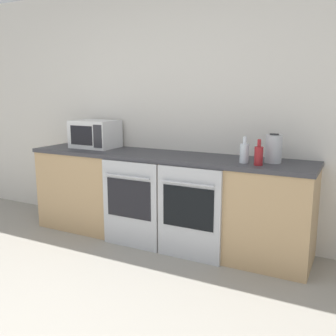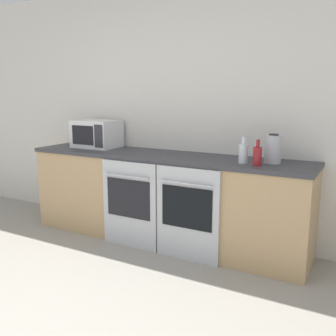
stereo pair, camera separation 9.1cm
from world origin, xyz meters
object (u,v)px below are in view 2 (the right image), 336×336
object	(u,v)px
oven_left	(129,204)
microwave	(97,134)
bottle_clear	(243,153)
bottle_red	(257,156)
kettle	(273,149)
oven_right	(187,214)

from	to	relation	value
oven_left	microwave	size ratio (longest dim) A/B	1.77
microwave	bottle_clear	xyz separation A→B (m)	(1.73, -0.17, -0.06)
bottle_red	bottle_clear	distance (m)	0.15
bottle_clear	kettle	size ratio (longest dim) A/B	0.91
bottle_clear	bottle_red	bearing A→B (deg)	-21.54
oven_right	bottle_clear	bearing A→B (deg)	27.27
oven_left	bottle_red	xyz separation A→B (m)	(1.18, 0.16, 0.55)
oven_right	microwave	distance (m)	1.50
microwave	bottle_clear	distance (m)	1.74
bottle_red	bottle_clear	bearing A→B (deg)	158.46
bottle_red	microwave	bearing A→B (deg)	173.14
oven_left	bottle_clear	xyz separation A→B (m)	(1.04, 0.22, 0.55)
bottle_clear	kettle	xyz separation A→B (m)	(0.22, 0.13, 0.03)
oven_right	microwave	bearing A→B (deg)	163.56
bottle_clear	kettle	bearing A→B (deg)	30.02
microwave	oven_right	bearing A→B (deg)	-16.44
bottle_clear	kettle	world-z (taller)	kettle
bottle_red	kettle	distance (m)	0.20
oven_left	bottle_clear	world-z (taller)	bottle_clear
oven_left	bottle_red	distance (m)	1.31
oven_right	microwave	world-z (taller)	microwave
oven_left	bottle_red	world-z (taller)	bottle_red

